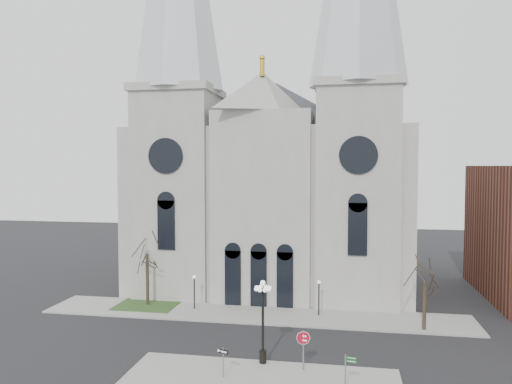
% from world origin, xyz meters
% --- Properties ---
extents(ground, '(160.00, 160.00, 0.00)m').
position_xyz_m(ground, '(0.00, 0.00, 0.00)').
color(ground, black).
rests_on(ground, ground).
extents(sidewalk_far, '(40.00, 6.00, 0.14)m').
position_xyz_m(sidewalk_far, '(0.00, 11.00, 0.07)').
color(sidewalk_far, gray).
rests_on(sidewalk_far, ground).
extents(grass_patch, '(6.00, 5.00, 0.18)m').
position_xyz_m(grass_patch, '(-11.00, 12.00, 0.09)').
color(grass_patch, '#2B4A20').
rests_on(grass_patch, ground).
extents(cathedral, '(33.00, 26.66, 54.00)m').
position_xyz_m(cathedral, '(0.00, 22.86, 18.48)').
color(cathedral, '#9B9790').
rests_on(cathedral, ground).
extents(tree_left, '(3.20, 3.20, 7.50)m').
position_xyz_m(tree_left, '(-11.00, 12.00, 5.58)').
color(tree_left, black).
rests_on(tree_left, ground).
extents(tree_right, '(3.20, 3.20, 6.00)m').
position_xyz_m(tree_right, '(15.00, 9.00, 4.47)').
color(tree_right, black).
rests_on(tree_right, ground).
extents(ped_lamp_left, '(0.32, 0.32, 3.26)m').
position_xyz_m(ped_lamp_left, '(-6.00, 11.50, 2.33)').
color(ped_lamp_left, black).
rests_on(ped_lamp_left, sidewalk_far).
extents(ped_lamp_right, '(0.32, 0.32, 3.26)m').
position_xyz_m(ped_lamp_right, '(6.00, 11.50, 2.33)').
color(ped_lamp_right, black).
rests_on(ped_lamp_right, sidewalk_far).
extents(stop_sign, '(0.95, 0.25, 2.68)m').
position_xyz_m(stop_sign, '(5.59, -1.16, 2.04)').
color(stop_sign, slate).
rests_on(stop_sign, sidewalk_near).
extents(globe_lamp, '(1.58, 1.58, 5.87)m').
position_xyz_m(globe_lamp, '(2.70, -0.50, 3.83)').
color(globe_lamp, black).
rests_on(globe_lamp, sidewalk_near).
extents(one_way_sign, '(0.80, 0.36, 1.94)m').
position_xyz_m(one_way_sign, '(0.52, -3.26, 1.47)').
color(one_way_sign, slate).
rests_on(one_way_sign, sidewalk_near).
extents(street_name_sign, '(0.73, 0.22, 2.32)m').
position_xyz_m(street_name_sign, '(8.48, -4.01, 1.51)').
color(street_name_sign, slate).
rests_on(street_name_sign, sidewalk_near).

